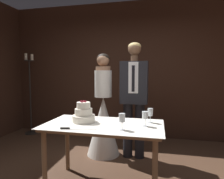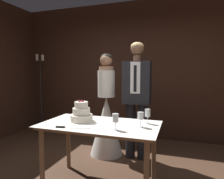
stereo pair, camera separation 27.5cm
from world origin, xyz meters
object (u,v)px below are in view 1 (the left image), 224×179
cake_knife (71,128)px  candle_stand (30,96)px  groom (134,94)px  wine_glass_near (150,113)px  wine_glass_middle (145,116)px  wine_glass_far (122,119)px  cake_table (103,132)px  bride (103,118)px  tiered_cake (84,114)px

cake_knife → candle_stand: bearing=120.5°
cake_knife → groom: groom is taller
wine_glass_near → wine_glass_middle: wine_glass_near is taller
wine_glass_middle → wine_glass_far: (-0.23, -0.20, 0.00)m
cake_table → groom: 1.01m
wine_glass_middle → groom: 0.94m
bride → cake_knife: bearing=-91.1°
candle_stand → cake_knife: bearing=-46.2°
cake_table → cake_knife: (-0.28, -0.28, 0.10)m
cake_knife → cake_table: bearing=32.1°
candle_stand → tiered_cake: bearing=-40.7°
wine_glass_far → bride: 1.24m
wine_glass_near → bride: 1.10m
cake_table → wine_glass_far: wine_glass_far is taller
wine_glass_far → wine_glass_middle: bearing=41.0°
cake_table → wine_glass_far: size_ratio=7.92×
wine_glass_near → candle_stand: bearing=151.2°
cake_knife → wine_glass_middle: size_ratio=2.29×
cake_knife → wine_glass_middle: wine_glass_middle is taller
tiered_cake → bride: (0.01, 0.87, -0.25)m
wine_glass_near → candle_stand: candle_stand is taller
wine_glass_middle → candle_stand: bearing=147.9°
tiered_cake → wine_glass_middle: bearing=-2.3°
candle_stand → groom: bearing=-17.3°
wine_glass_far → candle_stand: bearing=142.3°
cake_knife → bride: size_ratio=0.23×
cake_table → candle_stand: candle_stand is taller
wine_glass_near → wine_glass_far: bearing=-126.4°
wine_glass_middle → groom: (-0.23, 0.90, 0.14)m
bride → candle_stand: size_ratio=0.94×
wine_glass_middle → candle_stand: (-2.62, 1.65, -0.04)m
cake_knife → wine_glass_near: wine_glass_near is taller
cake_table → bride: (-0.25, 0.92, -0.06)m
wine_glass_middle → groom: groom is taller
tiered_cake → groom: bearing=59.4°
wine_glass_far → bride: bearing=114.8°
tiered_cake → wine_glass_far: tiered_cake is taller
cake_knife → groom: (0.53, 1.20, 0.25)m
groom → bride: bearing=179.9°
tiered_cake → wine_glass_far: bearing=-24.0°
cake_knife → groom: bearing=52.9°
wine_glass_far → groom: 1.11m
tiered_cake → cake_knife: bearing=-92.6°
tiered_cake → groom: 1.03m
wine_glass_far → bride: size_ratio=0.10×
candle_stand → cake_table: bearing=-37.9°
cake_table → tiered_cake: (-0.26, 0.05, 0.19)m
cake_knife → wine_glass_near: (0.81, 0.47, 0.12)m
wine_glass_far → groom: bearing=90.1°
cake_table → wine_glass_near: wine_glass_near is taller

